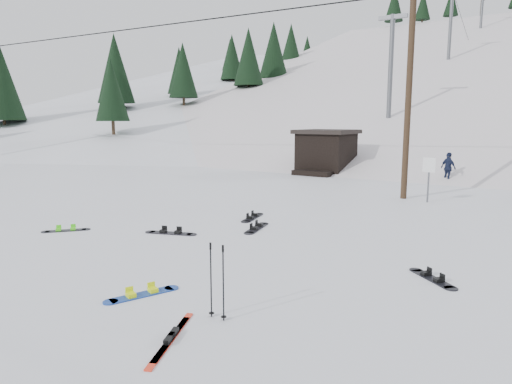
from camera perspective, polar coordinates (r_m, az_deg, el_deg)
The scene contains 19 objects.
ground at distance 10.10m, azimuth -18.11°, elevation -10.99°, with size 200.00×200.00×0.00m, color white.
ski_slope at distance 63.12m, azimuth 26.15°, elevation -6.00°, with size 60.00×75.00×45.00m, color silver.
ridge_left at distance 70.68m, azimuth -4.96°, elevation -2.73°, with size 34.00×85.00×38.00m, color white.
treeline_left at distance 61.92m, azimuth -8.32°, elevation 5.82°, with size 20.00×64.00×10.00m, color black, non-canonical shape.
treeline_crest at distance 92.12m, azimuth 29.40°, elevation 5.79°, with size 50.00×6.00×10.00m, color black, non-canonical shape.
utility_pole at distance 20.56m, azimuth 18.58°, elevation 12.21°, with size 2.00×0.26×9.00m.
trail_sign at distance 19.95m, azimuth 20.80°, elevation 2.39°, with size 0.50×0.09×1.85m.
lift_hut at distance 29.57m, azimuth 8.74°, elevation 5.03°, with size 3.40×4.10×2.75m.
lift_tower_near at distance 37.84m, azimuth 16.52°, elevation 15.48°, with size 2.20×0.36×8.00m.
lift_tower_mid at distance 57.98m, azimuth 23.18°, elevation 19.26°, with size 2.20×0.36×8.00m.
hero_snowboard at distance 9.35m, azimuth -14.05°, elevation -12.27°, with size 0.72×1.44×0.11m.
hero_skis at distance 7.56m, azimuth -10.54°, elevation -17.47°, with size 0.87×1.75×0.10m.
ski_poles at distance 7.91m, azimuth -4.89°, elevation -10.99°, with size 0.36×0.10×1.32m.
board_scatter_a at distance 13.95m, azimuth -10.61°, elevation -5.02°, with size 1.55×0.77×0.11m.
board_scatter_b at distance 15.84m, azimuth -0.45°, elevation -3.17°, with size 0.64×1.62×0.12m.
board_scatter_c at distance 15.21m, azimuth -22.66°, elevation -4.41°, with size 1.01×1.16×0.10m.
board_scatter_d at distance 10.62m, azimuth 21.18°, elevation -10.00°, with size 1.18×1.04×0.10m.
board_scatter_f at distance 14.33m, azimuth 0.07°, elevation -4.49°, with size 0.64×1.63×0.12m.
skier_navy at distance 26.38m, azimuth 22.91°, elevation 2.79°, with size 0.97×0.41×1.66m, color #171E39.
Camera 1 is at (7.59, -5.74, 3.38)m, focal length 32.00 mm.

